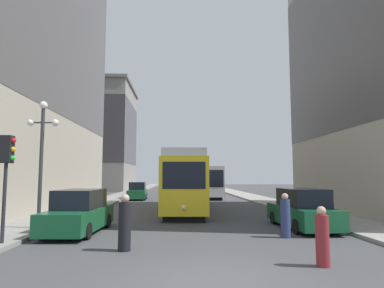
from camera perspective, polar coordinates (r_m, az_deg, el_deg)
name	(u,v)px	position (r m, az deg, el deg)	size (l,w,h in m)	color
ground_plane	(211,280)	(8.28, 3.26, -22.16)	(200.00, 200.00, 0.00)	#424244
sidewalk_left	(128,193)	(48.45, -10.86, -8.23)	(2.96, 120.00, 0.15)	gray
sidewalk_right	(237,193)	(48.70, 7.65, -8.27)	(2.96, 120.00, 0.15)	gray
streetcar	(184,181)	(23.34, -1.33, -6.26)	(2.90, 12.39, 3.89)	black
transit_bus	(207,181)	(39.23, 2.64, -6.23)	(2.70, 11.45, 3.45)	black
parked_car_left_near	(137,191)	(35.92, -9.26, -7.97)	(2.02, 4.68, 1.82)	black
parked_car_left_mid	(79,213)	(15.35, -18.61, -10.99)	(2.05, 4.98, 1.82)	black
parked_car_right_far	(302,210)	(16.47, 18.23, -10.62)	(2.01, 4.91, 1.82)	black
pedestrian_crossing_near	(125,224)	(11.31, -11.38, -13.24)	(0.40, 0.40, 1.80)	black
pedestrian_crossing_far	(322,238)	(9.88, 21.28, -14.71)	(0.35, 0.35, 1.57)	maroon
pedestrian_on_sidewalk	(285,217)	(13.92, 15.59, -11.84)	(0.39, 0.39, 1.72)	navy
traffic_light_near_left	(7,160)	(13.15, -28.96, -2.37)	(0.47, 0.36, 3.63)	#232328
lamp_post_left_near	(42,144)	(16.44, -24.17, 0.02)	(1.41, 0.36, 5.62)	#333338
building_left_corner	(1,26)	(31.99, -29.66, 17.03)	(11.75, 24.24, 27.73)	#A89E8E
building_left_midblock	(96,136)	(63.04, -15.97, 1.29)	(13.13, 15.88, 18.92)	gray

